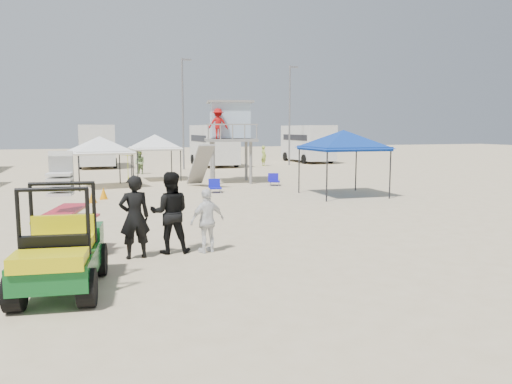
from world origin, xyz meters
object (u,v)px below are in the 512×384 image
object	(u,v)px
utility_cart	(59,244)
canopy_blue	(343,133)
man_left	(135,217)
lifeguard_tower	(228,123)
surf_trailer	(64,222)

from	to	relation	value
utility_cart	canopy_blue	distance (m)	15.30
utility_cart	canopy_blue	xyz separation A→B (m)	(11.27, 10.18, 1.86)
man_left	lifeguard_tower	distance (m)	16.68
surf_trailer	canopy_blue	bearing A→B (deg)	34.86
canopy_blue	man_left	bearing A→B (deg)	-140.12
utility_cart	lifeguard_tower	size ratio (longest dim) A/B	0.62
canopy_blue	lifeguard_tower	bearing A→B (deg)	114.96
utility_cart	lifeguard_tower	world-z (taller)	lifeguard_tower
lifeguard_tower	man_left	bearing A→B (deg)	-113.01
utility_cart	surf_trailer	distance (m)	2.34
man_left	canopy_blue	size ratio (longest dim) A/B	0.58
surf_trailer	man_left	world-z (taller)	surf_trailer
man_left	lifeguard_tower	xyz separation A→B (m)	(6.46, 15.21, 2.30)
lifeguard_tower	utility_cart	bearing A→B (deg)	-114.83
lifeguard_tower	surf_trailer	bearing A→B (deg)	-118.14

